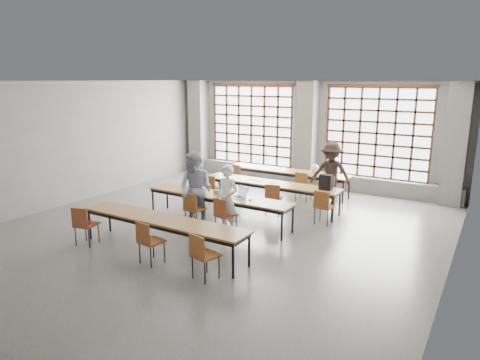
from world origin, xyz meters
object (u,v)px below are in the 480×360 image
(green_box, at_px, (218,192))
(phone, at_px, (222,196))
(laptop_back, at_px, (330,173))
(mouse, at_px, (250,200))
(chair_mid_left, at_px, (211,187))
(desk_row_b, at_px, (270,185))
(desk_row_c, at_px, (218,197))
(plastic_bag, at_px, (315,169))
(student_female, at_px, (196,190))
(red_pouch, at_px, (86,222))
(student_male, at_px, (227,199))
(chair_back_mid, at_px, (303,183))
(chair_front_left, at_px, (193,207))
(chair_mid_centre, at_px, (273,196))
(laptop_front, at_px, (240,195))
(chair_near_right, at_px, (202,252))
(chair_mid_right, at_px, (323,204))
(backpack, at_px, (326,182))
(chair_back_left, at_px, (239,175))
(student_back, at_px, (331,173))
(chair_near_mid, at_px, (148,238))
(chair_near_left, at_px, (84,222))
(chair_front_right, at_px, (224,212))
(desk_row_d, at_px, (162,221))
(chair_back_right, at_px, (329,187))

(green_box, bearing_deg, phone, -38.05)
(laptop_back, relative_size, mouse, 4.40)
(chair_mid_left, distance_m, mouse, 2.38)
(desk_row_b, bearing_deg, mouse, -76.84)
(desk_row_c, distance_m, plastic_bag, 3.81)
(student_female, bearing_deg, red_pouch, -124.47)
(student_male, bearing_deg, laptop_back, 82.57)
(chair_back_mid, xyz_separation_m, green_box, (-1.07, -2.88, 0.24))
(chair_front_left, bearing_deg, plastic_bag, 71.59)
(chair_mid_centre, distance_m, phone, 1.53)
(laptop_front, relative_size, laptop_back, 1.07)
(chair_near_right, xyz_separation_m, student_female, (-1.85, 2.28, 0.39))
(chair_mid_right, xyz_separation_m, chair_near_right, (-0.76, -3.99, 0.00))
(chair_mid_left, bearing_deg, backpack, 12.01)
(chair_mid_left, bearing_deg, chair_back_mid, 39.68)
(student_female, bearing_deg, chair_back_left, 101.38)
(student_back, xyz_separation_m, mouse, (-0.87, -3.11, -0.16))
(chair_mid_right, distance_m, phone, 2.51)
(chair_mid_left, xyz_separation_m, green_box, (1.03, -1.14, 0.24))
(laptop_front, relative_size, backpack, 1.15)
(chair_near_mid, xyz_separation_m, red_pouch, (-1.89, 0.08, -0.04))
(chair_near_left, distance_m, red_pouch, 0.09)
(chair_front_right, relative_size, student_back, 0.49)
(desk_row_c, height_order, laptop_back, laptop_back)
(desk_row_d, xyz_separation_m, chair_front_left, (-0.37, 1.52, -0.13))
(desk_row_d, height_order, plastic_bag, plastic_bag)
(chair_mid_right, bearing_deg, chair_mid_left, 179.99)
(desk_row_c, height_order, chair_near_left, chair_near_left)
(desk_row_b, xyz_separation_m, chair_mid_left, (-1.59, -0.63, -0.13))
(chair_mid_right, distance_m, backpack, 0.81)
(chair_back_right, distance_m, student_female, 4.08)
(chair_front_right, relative_size, plastic_bag, 3.08)
(desk_row_c, xyz_separation_m, chair_mid_centre, (0.93, 1.22, -0.13))
(green_box, bearing_deg, student_male, -41.74)
(phone, bearing_deg, chair_near_mid, -88.36)
(plastic_bag, bearing_deg, backpack, -60.27)
(green_box, xyz_separation_m, red_pouch, (-1.58, -2.78, -0.28))
(chair_back_left, relative_size, chair_mid_right, 1.00)
(chair_back_mid, height_order, chair_near_right, same)
(phone, height_order, plastic_bag, plastic_bag)
(desk_row_d, bearing_deg, chair_front_right, 71.16)
(student_male, height_order, green_box, student_male)
(chair_mid_centre, distance_m, chair_near_mid, 4.05)
(desk_row_b, xyz_separation_m, chair_near_right, (1.04, -4.62, -0.13))
(student_male, distance_m, laptop_front, 0.60)
(chair_back_right, xyz_separation_m, laptop_front, (-1.25, -2.86, 0.25))
(student_female, distance_m, backpack, 3.40)
(chair_near_left, bearing_deg, chair_front_right, 44.31)
(chair_mid_centre, relative_size, chair_mid_right, 1.00)
(laptop_front, relative_size, plastic_bag, 1.61)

